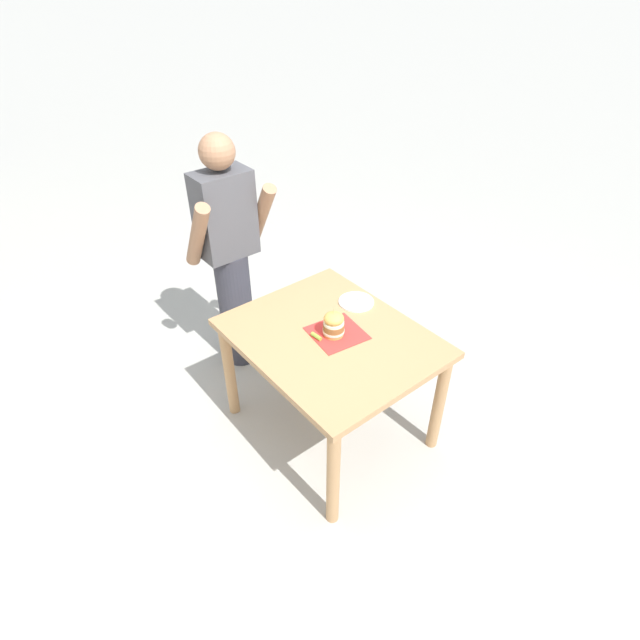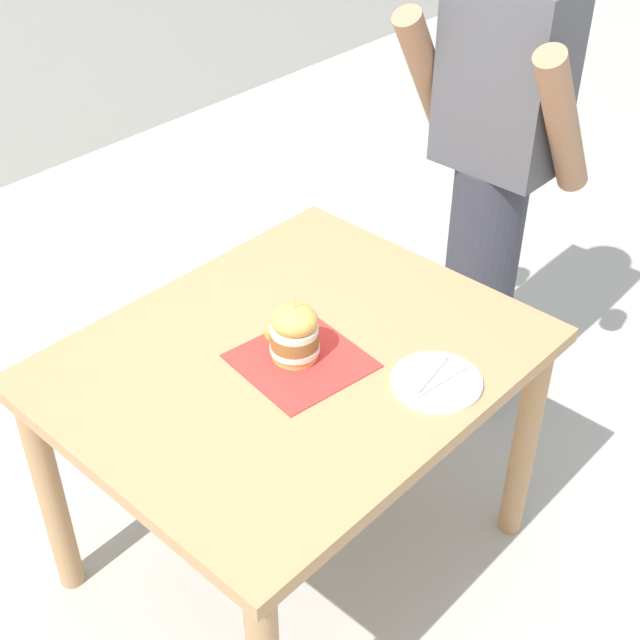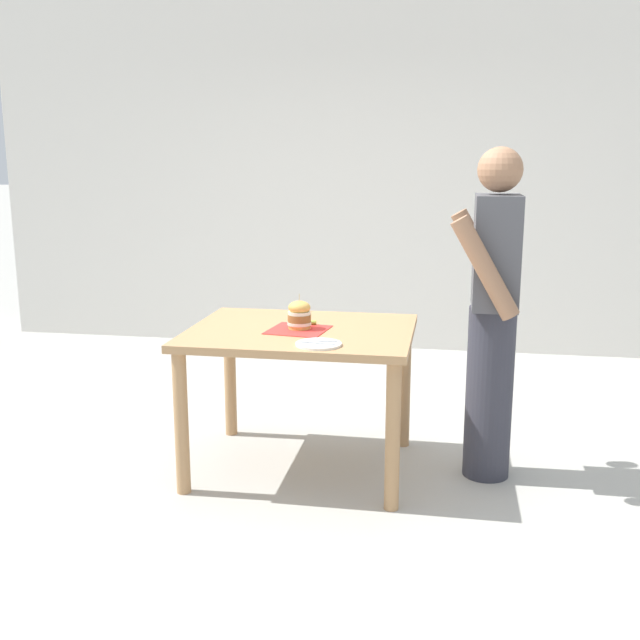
{
  "view_description": "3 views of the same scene",
  "coord_description": "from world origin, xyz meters",
  "views": [
    {
      "loc": [
        -1.45,
        -1.69,
        2.53
      ],
      "look_at": [
        0.0,
        0.1,
        0.82
      ],
      "focal_mm": 28.0,
      "sensor_mm": 36.0,
      "label": 1
    },
    {
      "loc": [
        1.23,
        -1.22,
        2.16
      ],
      "look_at": [
        0.0,
        0.1,
        0.82
      ],
      "focal_mm": 50.0,
      "sensor_mm": 36.0,
      "label": 2
    },
    {
      "loc": [
        3.71,
        0.76,
        1.63
      ],
      "look_at": [
        0.0,
        0.1,
        0.82
      ],
      "focal_mm": 42.0,
      "sensor_mm": 36.0,
      "label": 3
    }
  ],
  "objects": [
    {
      "name": "sandwich",
      "position": [
        0.01,
        -0.01,
        0.84
      ],
      "size": [
        0.12,
        0.12,
        0.18
      ],
      "color": "gold",
      "rests_on": "serving_paper"
    },
    {
      "name": "patio_table",
      "position": [
        0.0,
        0.0,
        0.65
      ],
      "size": [
        0.94,
        1.15,
        0.77
      ],
      "color": "tan",
      "rests_on": "ground"
    },
    {
      "name": "pickle_spear",
      "position": [
        -0.08,
        0.03,
        0.78
      ],
      "size": [
        0.03,
        0.07,
        0.02
      ],
      "primitive_type": "cylinder",
      "rotation": [
        0.0,
        1.57,
        1.64
      ],
      "color": "#8EA83D",
      "rests_on": "serving_paper"
    },
    {
      "name": "ground_plane",
      "position": [
        0.0,
        0.0,
        0.0
      ],
      "size": [
        80.0,
        80.0,
        0.0
      ],
      "primitive_type": "plane",
      "color": "#ADAAA3"
    },
    {
      "name": "diner_across_table",
      "position": [
        -0.07,
        0.97,
        0.88
      ],
      "size": [
        0.55,
        0.35,
        1.69
      ],
      "color": "#33333D",
      "rests_on": "ground"
    },
    {
      "name": "side_plate_with_forks",
      "position": [
        0.33,
        0.15,
        0.77
      ],
      "size": [
        0.22,
        0.22,
        0.02
      ],
      "color": "white",
      "rests_on": "patio_table"
    },
    {
      "name": "serving_paper",
      "position": [
        0.04,
        -0.01,
        0.77
      ],
      "size": [
        0.33,
        0.33,
        0.0
      ],
      "primitive_type": "cube",
      "rotation": [
        0.0,
        0.0,
        -0.14
      ],
      "color": "red",
      "rests_on": "patio_table"
    }
  ]
}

